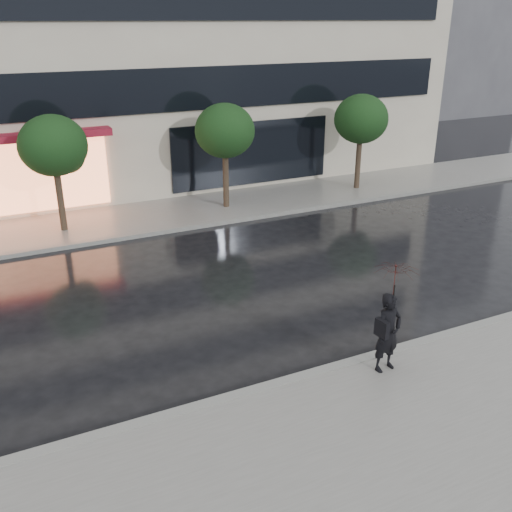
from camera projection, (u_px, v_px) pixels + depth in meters
ground at (278, 357)px, 12.39m from camera, size 120.00×120.00×0.00m
sidewalk_near at (367, 449)px, 9.66m from camera, size 60.00×4.50×0.12m
sidewalk_far at (148, 217)px, 20.89m from camera, size 60.00×3.50×0.12m
curb_near at (301, 378)px, 11.53m from camera, size 60.00×0.25×0.14m
curb_far at (162, 231)px, 19.43m from camera, size 60.00×0.25×0.14m
bg_building_right at (413, 0)px, 42.92m from camera, size 12.00×12.00×16.00m
tree_mid_west at (55, 148)px, 18.43m from camera, size 2.20×2.20×3.99m
tree_mid_east at (226, 133)px, 20.82m from camera, size 2.20×2.20×3.99m
tree_far_east at (362, 121)px, 23.20m from camera, size 2.20×2.20×3.99m
pedestrian_with_umbrella at (392, 303)px, 11.20m from camera, size 1.00×1.01×2.34m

